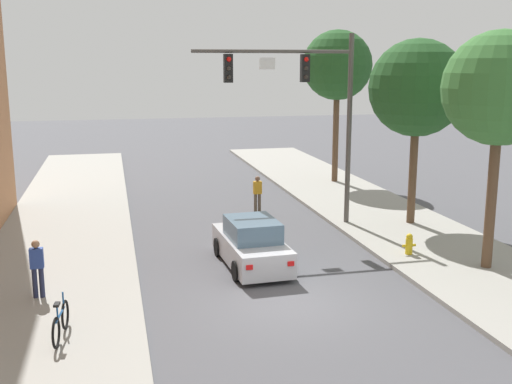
% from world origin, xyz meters
% --- Properties ---
extents(ground_plane, '(120.00, 120.00, 0.00)m').
position_xyz_m(ground_plane, '(0.00, 0.00, 0.00)').
color(ground_plane, '#4C4C51').
extents(sidewalk_left, '(5.00, 60.00, 0.15)m').
position_xyz_m(sidewalk_left, '(-6.50, 0.00, 0.07)').
color(sidewalk_left, '#99968E').
rests_on(sidewalk_left, ground).
extents(sidewalk_right, '(5.00, 60.00, 0.15)m').
position_xyz_m(sidewalk_right, '(6.50, 0.00, 0.07)').
color(sidewalk_right, '#99968E').
rests_on(sidewalk_right, ground).
extents(traffic_signal_mast, '(6.33, 0.38, 7.50)m').
position_xyz_m(traffic_signal_mast, '(2.83, 7.58, 5.33)').
color(traffic_signal_mast, '#514C47').
rests_on(traffic_signal_mast, sidewalk_right).
extents(car_lead_silver, '(1.99, 4.31, 1.60)m').
position_xyz_m(car_lead_silver, '(-0.33, 3.40, 0.72)').
color(car_lead_silver, '#B7B7BC').
rests_on(car_lead_silver, ground).
extents(pedestrian_sidewalk_left_walker, '(0.36, 0.22, 1.64)m').
position_xyz_m(pedestrian_sidewalk_left_walker, '(-6.76, 1.66, 1.06)').
color(pedestrian_sidewalk_left_walker, '#232847').
rests_on(pedestrian_sidewalk_left_walker, sidewalk_left).
extents(pedestrian_crossing_road, '(0.36, 0.22, 1.64)m').
position_xyz_m(pedestrian_crossing_road, '(1.57, 10.58, 0.91)').
color(pedestrian_crossing_road, brown).
rests_on(pedestrian_crossing_road, ground).
extents(bicycle_leaning, '(0.28, 1.76, 0.98)m').
position_xyz_m(bicycle_leaning, '(-5.97, -1.19, 0.54)').
color(bicycle_leaning, black).
rests_on(bicycle_leaning, sidewalk_left).
extents(fire_hydrant, '(0.48, 0.24, 0.72)m').
position_xyz_m(fire_hydrant, '(5.06, 2.97, 0.51)').
color(fire_hydrant, gold).
rests_on(fire_hydrant, sidewalk_right).
extents(street_tree_nearest, '(3.48, 3.48, 7.37)m').
position_xyz_m(street_tree_nearest, '(6.84, 1.18, 5.74)').
color(street_tree_nearest, brown).
rests_on(street_tree_nearest, sidewalk_right).
extents(street_tree_second, '(3.81, 3.81, 7.33)m').
position_xyz_m(street_tree_second, '(7.11, 6.89, 5.55)').
color(street_tree_second, brown).
rests_on(street_tree_second, sidewalk_right).
extents(street_tree_third, '(3.70, 3.70, 8.12)m').
position_xyz_m(street_tree_third, '(7.26, 16.18, 6.39)').
color(street_tree_third, brown).
rests_on(street_tree_third, sidewalk_right).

